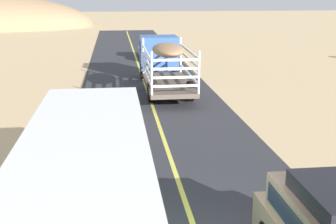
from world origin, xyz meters
name	(u,v)px	position (x,y,z in m)	size (l,w,h in m)	color
livestock_truck	(162,57)	(1.08, 19.50, 1.79)	(2.53, 9.70, 3.02)	#3359A5
bus	(86,217)	(-2.55, -0.99, 1.75)	(2.54, 10.00, 3.21)	#2D8C66
car_far	(150,51)	(1.22, 31.23, 0.69)	(1.80, 4.40, 1.46)	silver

